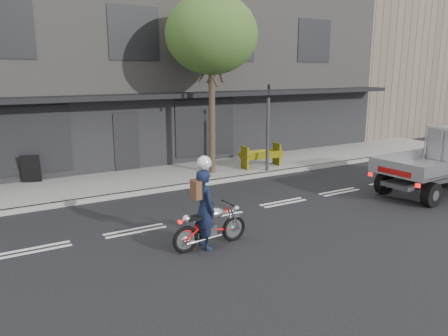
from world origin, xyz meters
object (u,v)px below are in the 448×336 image
street_tree (211,35)px  motorcycle (210,225)px  construction_barrier (265,156)px  traffic_light_pole (268,133)px  rider (205,209)px  sandwich_board (31,169)px

street_tree → motorcycle: 8.41m
motorcycle → construction_barrier: (5.60, 5.64, 0.11)m
street_tree → traffic_light_pole: 4.23m
traffic_light_pole → rider: size_ratio=1.88×
sandwich_board → motorcycle: bearing=-53.3°
rider → traffic_light_pole: bearing=-49.2°
traffic_light_pole → rider: traffic_light_pole is taller
street_tree → construction_barrier: (2.20, -0.41, -4.65)m
traffic_light_pole → sandwich_board: 8.74m
traffic_light_pole → motorcycle: 7.58m
sandwich_board → rider: bearing=-54.2°
traffic_light_pole → motorcycle: traffic_light_pole is taller
motorcycle → construction_barrier: bearing=42.9°
traffic_light_pole → sandwich_board: bearing=162.2°
street_tree → rider: bearing=-120.4°
traffic_light_pole → street_tree: bearing=157.0°
rider → sandwich_board: (-2.72, 7.85, -0.28)m
rider → construction_barrier: 8.06m
construction_barrier → sandwich_board: sandwich_board is taller
construction_barrier → rider: bearing=-135.6°
construction_barrier → sandwich_board: (-8.47, 2.21, 0.03)m
construction_barrier → sandwich_board: size_ratio=1.70×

